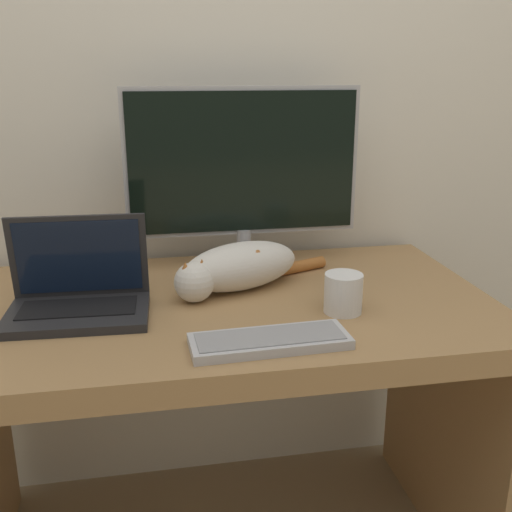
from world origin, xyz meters
The scene contains 7 objects.
wall_back centered at (0.00, 0.80, 1.30)m, with size 6.40×0.06×2.60m.
desk centered at (0.00, 0.37, 0.59)m, with size 1.32×0.74×0.76m.
monitor centered at (0.10, 0.62, 1.03)m, with size 0.64×0.18×0.49m.
laptop centered at (-0.33, 0.35, 0.81)m, with size 0.32×0.22×0.22m.
external_keyboard centered at (0.07, 0.11, 0.77)m, with size 0.33×0.13×0.02m.
cat centered at (0.05, 0.44, 0.82)m, with size 0.43×0.26×0.12m.
coffee_mug centered at (0.27, 0.25, 0.81)m, with size 0.09×0.09×0.09m.
Camera 1 is at (-0.16, -0.97, 1.30)m, focal length 42.00 mm.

